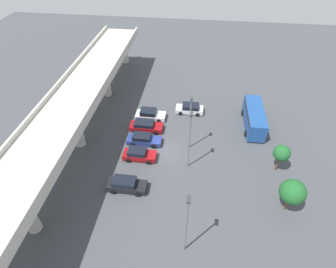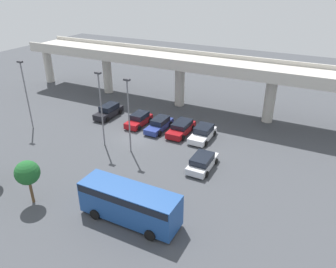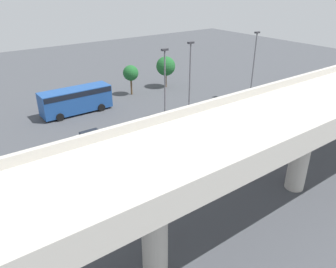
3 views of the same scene
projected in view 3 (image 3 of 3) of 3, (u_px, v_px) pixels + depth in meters
The scene contains 14 objects.
ground_plane at pixel (192, 133), 33.97m from camera, with size 110.84×110.84×0.00m, color #424449.
highway_overpass at pixel (308, 114), 22.57m from camera, with size 53.13×6.46×7.58m.
parked_car_0 at pixel (264, 122), 34.52m from camera, with size 2.00×4.72×1.68m.
parked_car_1 at pixel (227, 134), 32.12m from camera, with size 2.03×4.38×1.56m.
parked_car_2 at pixel (204, 142), 30.54m from camera, with size 1.99×4.84×1.49m.
parked_car_3 at pixel (181, 152), 28.79m from camera, with size 2.18×4.88×1.48m.
parked_car_4 at pixel (153, 161), 27.32m from camera, with size 2.22×4.66×1.55m.
parked_car_5 at pixel (95, 142), 30.51m from camera, with size 2.18×4.43×1.47m.
shuttle_bus at pixel (76, 99), 38.37m from camera, with size 8.20×2.78×2.94m.
lamp_post_near_aisle at pixel (165, 83), 33.45m from camera, with size 0.70×0.35×8.31m.
lamp_post_mid_lot at pixel (190, 76), 35.36m from camera, with size 0.70×0.35×8.60m.
lamp_post_by_overpass at pixel (254, 61), 41.55m from camera, with size 0.70×0.35×8.61m.
tree_front_left at pixel (166, 66), 46.97m from camera, with size 2.74×2.74×4.46m.
tree_front_centre at pixel (131, 73), 43.93m from camera, with size 2.07×2.07×4.04m.
Camera 3 is at (20.25, 23.18, 14.59)m, focal length 35.00 mm.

